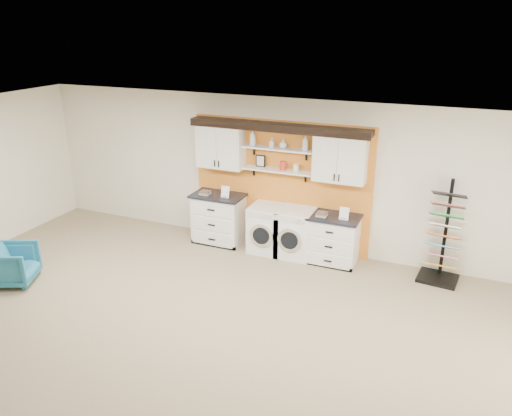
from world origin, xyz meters
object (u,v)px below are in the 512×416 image
at_px(dryer, 296,233).
at_px(base_cabinet_left, 219,218).
at_px(armchair, 13,265).
at_px(sample_rack, 442,250).
at_px(washer, 268,228).
at_px(base_cabinet_right, 333,239).

bearing_deg(dryer, base_cabinet_left, 179.88).
bearing_deg(armchair, sample_rack, -91.33).
height_order(sample_rack, armchair, sample_rack).
relative_size(washer, armchair, 1.26).
bearing_deg(dryer, washer, -180.00).
height_order(base_cabinet_right, armchair, base_cabinet_right).
bearing_deg(sample_rack, base_cabinet_right, -172.72).
bearing_deg(base_cabinet_right, armchair, -149.10).
height_order(washer, armchair, washer).
bearing_deg(sample_rack, washer, -173.12).
relative_size(base_cabinet_right, dryer, 1.01).
bearing_deg(washer, sample_rack, 0.75).
bearing_deg(washer, armchair, -140.80).
xyz_separation_m(sample_rack, armchair, (-6.43, -2.81, -0.22)).
bearing_deg(armchair, dryer, -79.77).
height_order(base_cabinet_right, sample_rack, sample_rack).
height_order(washer, dryer, dryer).
distance_m(base_cabinet_right, sample_rack, 1.80).
bearing_deg(sample_rack, dryer, -172.96).
bearing_deg(armchair, base_cabinet_right, -84.02).
bearing_deg(dryer, sample_rack, 0.91).
relative_size(dryer, armchair, 1.27).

